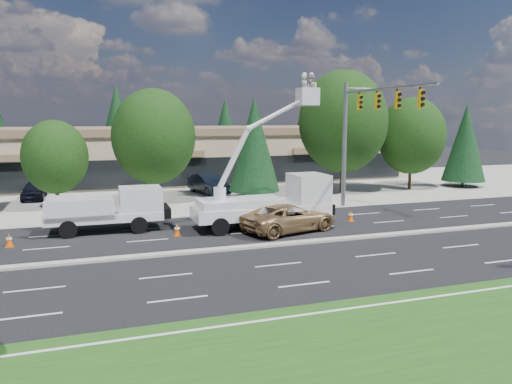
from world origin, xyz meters
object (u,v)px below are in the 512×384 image
object	(u,v)px
signal_mast	(361,124)
minivan	(289,218)
bucket_truck	(275,194)
utility_pickup	(113,214)

from	to	relation	value
signal_mast	minivan	size ratio (longest dim) A/B	1.77
signal_mast	bucket_truck	distance (m)	8.86
minivan	utility_pickup	bearing A→B (deg)	55.00
signal_mast	utility_pickup	world-z (taller)	signal_mast
bucket_truck	minivan	world-z (taller)	bucket_truck
bucket_truck	minivan	distance (m)	1.88
minivan	signal_mast	bearing A→B (deg)	-74.37
bucket_truck	minivan	size ratio (longest dim) A/B	1.59
utility_pickup	minivan	distance (m)	10.16
signal_mast	utility_pickup	distance (m)	17.37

